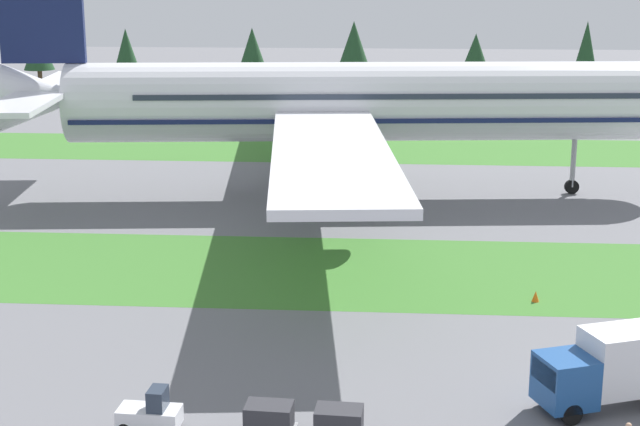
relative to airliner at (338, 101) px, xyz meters
The scene contains 9 objects.
grass_strip_near 22.45m from the airliner, 92.63° to the right, with size 320.00×15.10×0.01m, color #3D752D.
grass_strip_far 22.74m from the airliner, 92.60° to the left, with size 320.00×15.10×0.01m, color #3D752D.
airliner is the anchor object (origin of this frame).
baggage_tug 44.52m from the airliner, 97.22° to the right, with size 2.67×1.45×1.97m.
cargo_dolly_lead 44.45m from the airliner, 90.66° to the right, with size 2.28×1.62×1.55m.
cargo_dolly_second 44.67m from the airliner, 86.90° to the right, with size 2.28×1.62×1.55m.
catering_truck 42.72m from the airliner, 70.20° to the right, with size 7.32×4.62×3.58m.
taxiway_marker_2 30.04m from the airliner, 63.56° to the right, with size 0.44×0.44×0.64m, color orange.
distant_tree_line 65.93m from the airliner, 88.70° to the left, with size 203.17×11.16×11.87m.
Camera 1 is at (5.16, -30.03, 19.04)m, focal length 54.28 mm.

